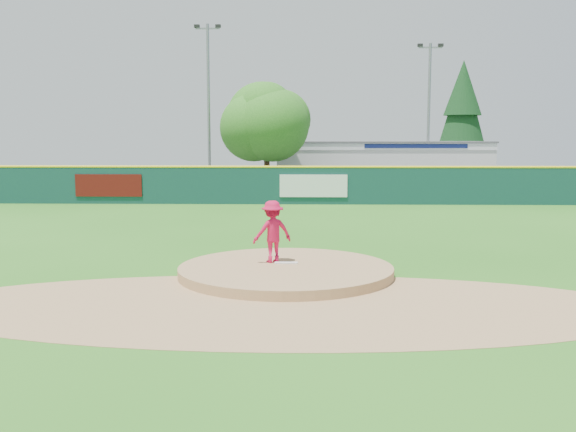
{
  "coord_description": "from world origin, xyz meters",
  "views": [
    {
      "loc": [
        0.51,
        -16.16,
        3.49
      ],
      "look_at": [
        0.0,
        2.0,
        1.3
      ],
      "focal_mm": 40.0,
      "sensor_mm": 36.0,
      "label": 1
    }
  ],
  "objects_px": {
    "van": "(271,186)",
    "conifer_tree": "(462,113)",
    "pitcher": "(272,232)",
    "playground_slide": "(59,182)",
    "pool_building_grp": "(379,163)",
    "light_pole_right": "(429,109)",
    "deciduous_tree": "(267,122)",
    "light_pole_left": "(209,100)"
  },
  "relations": [
    {
      "from": "van",
      "to": "conifer_tree",
      "type": "relative_size",
      "value": 0.56
    },
    {
      "from": "conifer_tree",
      "to": "light_pole_right",
      "type": "distance_m",
      "value": 8.06
    },
    {
      "from": "conifer_tree",
      "to": "playground_slide",
      "type": "bearing_deg",
      "value": -154.97
    },
    {
      "from": "pitcher",
      "to": "conifer_tree",
      "type": "relative_size",
      "value": 0.17
    },
    {
      "from": "van",
      "to": "light_pole_right",
      "type": "relative_size",
      "value": 0.53
    },
    {
      "from": "pitcher",
      "to": "playground_slide",
      "type": "xyz_separation_m",
      "value": [
        -14.42,
        22.52,
        -0.24
      ]
    },
    {
      "from": "van",
      "to": "deciduous_tree",
      "type": "bearing_deg",
      "value": 22.42
    },
    {
      "from": "playground_slide",
      "to": "conifer_tree",
      "type": "xyz_separation_m",
      "value": [
        27.79,
        12.97,
        4.72
      ]
    },
    {
      "from": "pitcher",
      "to": "playground_slide",
      "type": "bearing_deg",
      "value": -82.25
    },
    {
      "from": "pitcher",
      "to": "light_pole_left",
      "type": "height_order",
      "value": "light_pole_left"
    },
    {
      "from": "conifer_tree",
      "to": "pitcher",
      "type": "bearing_deg",
      "value": -110.64
    },
    {
      "from": "pool_building_grp",
      "to": "light_pole_left",
      "type": "height_order",
      "value": "light_pole_left"
    },
    {
      "from": "pool_building_grp",
      "to": "light_pole_right",
      "type": "relative_size",
      "value": 1.52
    },
    {
      "from": "light_pole_right",
      "to": "playground_slide",
      "type": "bearing_deg",
      "value": -165.9
    },
    {
      "from": "playground_slide",
      "to": "deciduous_tree",
      "type": "bearing_deg",
      "value": 8.77
    },
    {
      "from": "pool_building_grp",
      "to": "light_pole_right",
      "type": "xyz_separation_m",
      "value": [
        3.0,
        -2.99,
        3.88
      ]
    },
    {
      "from": "pitcher",
      "to": "light_pole_right",
      "type": "height_order",
      "value": "light_pole_right"
    },
    {
      "from": "pool_building_grp",
      "to": "deciduous_tree",
      "type": "distance_m",
      "value": 11.01
    },
    {
      "from": "light_pole_right",
      "to": "deciduous_tree",
      "type": "bearing_deg",
      "value": -160.02
    },
    {
      "from": "deciduous_tree",
      "to": "light_pole_right",
      "type": "distance_m",
      "value": 11.75
    },
    {
      "from": "pool_building_grp",
      "to": "playground_slide",
      "type": "xyz_separation_m",
      "value": [
        -20.79,
        -8.97,
        -0.84
      ]
    },
    {
      "from": "pitcher",
      "to": "van",
      "type": "xyz_separation_m",
      "value": [
        -1.14,
        20.63,
        -0.31
      ]
    },
    {
      "from": "pitcher",
      "to": "light_pole_right",
      "type": "relative_size",
      "value": 0.16
    },
    {
      "from": "pitcher",
      "to": "deciduous_tree",
      "type": "relative_size",
      "value": 0.22
    },
    {
      "from": "van",
      "to": "light_pole_right",
      "type": "bearing_deg",
      "value": -38.0
    },
    {
      "from": "light_pole_left",
      "to": "pitcher",
      "type": "bearing_deg",
      "value": -78.0
    },
    {
      "from": "light_pole_right",
      "to": "conifer_tree",
      "type": "bearing_deg",
      "value": 60.26
    },
    {
      "from": "pool_building_grp",
      "to": "playground_slide",
      "type": "relative_size",
      "value": 5.15
    },
    {
      "from": "pool_building_grp",
      "to": "van",
      "type": "bearing_deg",
      "value": -124.68
    },
    {
      "from": "van",
      "to": "conifer_tree",
      "type": "height_order",
      "value": "conifer_tree"
    },
    {
      "from": "deciduous_tree",
      "to": "light_pole_right",
      "type": "bearing_deg",
      "value": 19.98
    },
    {
      "from": "pool_building_grp",
      "to": "light_pole_left",
      "type": "xyz_separation_m",
      "value": [
        -12.0,
        -4.99,
        4.39
      ]
    },
    {
      "from": "van",
      "to": "conifer_tree",
      "type": "bearing_deg",
      "value": -29.11
    },
    {
      "from": "playground_slide",
      "to": "light_pole_right",
      "type": "bearing_deg",
      "value": 14.1
    },
    {
      "from": "van",
      "to": "pool_building_grp",
      "type": "distance_m",
      "value": 13.23
    },
    {
      "from": "pitcher",
      "to": "deciduous_tree",
      "type": "height_order",
      "value": "deciduous_tree"
    },
    {
      "from": "conifer_tree",
      "to": "light_pole_right",
      "type": "relative_size",
      "value": 0.95
    },
    {
      "from": "pitcher",
      "to": "pool_building_grp",
      "type": "distance_m",
      "value": 32.13
    },
    {
      "from": "light_pole_right",
      "to": "pool_building_grp",
      "type": "bearing_deg",
      "value": 135.05
    },
    {
      "from": "pitcher",
      "to": "conifer_tree",
      "type": "bearing_deg",
      "value": -135.52
    },
    {
      "from": "van",
      "to": "playground_slide",
      "type": "height_order",
      "value": "playground_slide"
    },
    {
      "from": "pitcher",
      "to": "van",
      "type": "bearing_deg",
      "value": -111.71
    }
  ]
}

